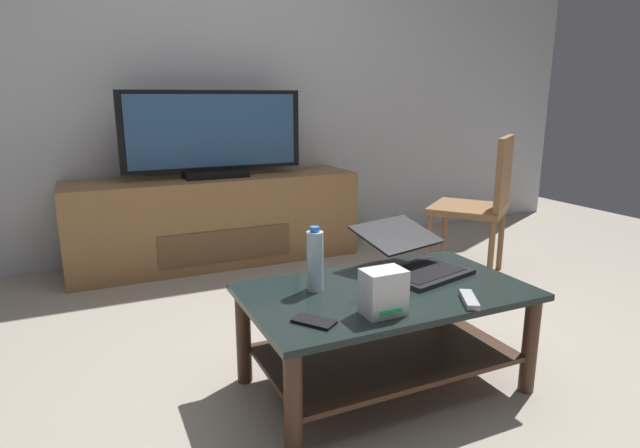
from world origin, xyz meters
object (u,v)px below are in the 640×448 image
object	(u,v)px
router_box	(383,292)
tv_remote	(469,300)
dining_chair	(482,200)
media_cabinet	(217,220)
water_bottle_near	(315,260)
television	(214,136)
coffee_table	(385,320)
laptop	(413,257)
cell_phone	(314,321)

from	to	relation	value
router_box	tv_remote	world-z (taller)	router_box
dining_chair	tv_remote	bearing A→B (deg)	-133.04
media_cabinet	dining_chair	distance (m)	1.77
media_cabinet	router_box	distance (m)	2.08
water_bottle_near	tv_remote	size ratio (longest dim) A/B	1.55
television	dining_chair	xyz separation A→B (m)	(1.45, -0.97, -0.37)
coffee_table	media_cabinet	distance (m)	1.89
coffee_table	dining_chair	xyz separation A→B (m)	(1.25, 0.89, 0.22)
media_cabinet	water_bottle_near	world-z (taller)	water_bottle_near
dining_chair	media_cabinet	bearing A→B (deg)	145.67
media_cabinet	tv_remote	world-z (taller)	media_cabinet
tv_remote	coffee_table	bearing A→B (deg)	158.97
laptop	tv_remote	world-z (taller)	laptop
coffee_table	dining_chair	distance (m)	1.55
media_cabinet	television	distance (m)	0.58
router_box	water_bottle_near	xyz separation A→B (m)	(-0.12, 0.30, 0.04)
media_cabinet	television	xyz separation A→B (m)	(-0.00, -0.02, 0.57)
coffee_table	television	size ratio (longest dim) A/B	0.90
television	water_bottle_near	world-z (taller)	television
coffee_table	media_cabinet	xyz separation A→B (m)	(-0.20, 1.88, 0.01)
media_cabinet	cell_phone	size ratio (longest dim) A/B	13.92
coffee_table	tv_remote	bearing A→B (deg)	-50.06
dining_chair	water_bottle_near	xyz separation A→B (m)	(-1.50, -0.78, 0.03)
television	laptop	bearing A→B (deg)	-76.53
laptop	water_bottle_near	world-z (taller)	water_bottle_near
coffee_table	television	distance (m)	1.96
water_bottle_near	dining_chair	bearing A→B (deg)	27.46
television	cell_phone	distance (m)	2.08
tv_remote	television	bearing A→B (deg)	129.79
dining_chair	tv_remote	size ratio (longest dim) A/B	5.62
media_cabinet	laptop	world-z (taller)	media_cabinet
dining_chair	laptop	bearing A→B (deg)	-144.05
router_box	media_cabinet	bearing A→B (deg)	91.75
laptop	router_box	size ratio (longest dim) A/B	3.12
laptop	router_box	bearing A→B (deg)	-136.55
coffee_table	water_bottle_near	world-z (taller)	water_bottle_near
media_cabinet	television	bearing A→B (deg)	-90.00
television	dining_chair	world-z (taller)	television
media_cabinet	coffee_table	bearing A→B (deg)	-83.99
media_cabinet	water_bottle_near	size ratio (longest dim) A/B	7.84
coffee_table	cell_phone	xyz separation A→B (m)	(-0.38, -0.17, 0.13)
media_cabinet	water_bottle_near	xyz separation A→B (m)	(-0.05, -1.77, 0.23)
water_bottle_near	cell_phone	xyz separation A→B (m)	(-0.13, -0.27, -0.11)
laptop	tv_remote	bearing A→B (deg)	-92.19
router_box	tv_remote	bearing A→B (deg)	-7.41
water_bottle_near	media_cabinet	bearing A→B (deg)	88.26
dining_chair	router_box	world-z (taller)	dining_chair
laptop	cell_phone	world-z (taller)	laptop
coffee_table	laptop	distance (m)	0.32
television	tv_remote	xyz separation A→B (m)	(0.40, -2.10, -0.45)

